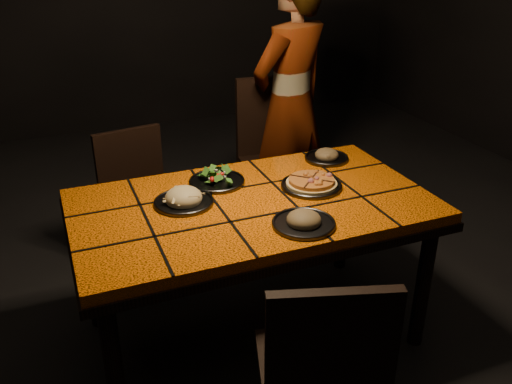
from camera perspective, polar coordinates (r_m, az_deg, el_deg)
name	(u,v)px	position (r m, az deg, el deg)	size (l,w,h in m)	color
room_shell	(252,30)	(2.21, -0.43, 16.70)	(6.04, 7.04, 3.08)	black
dining_table	(253,216)	(2.48, -0.36, -2.56)	(1.62, 0.92, 0.75)	orange
chair_near	(322,368)	(1.93, 7.01, -17.93)	(0.51, 0.51, 0.91)	black
chair_far_left	(138,195)	(3.16, -12.29, -0.34)	(0.45, 0.45, 0.86)	black
chair_far_right	(276,148)	(3.51, 2.15, 4.66)	(0.50, 0.50, 1.03)	black
diner	(290,106)	(3.48, 3.64, 9.04)	(0.62, 0.41, 1.71)	brown
plate_pizza	(311,184)	(2.58, 5.85, 0.87)	(0.34, 0.34, 0.04)	#323337
plate_pasta	(184,199)	(2.43, -7.62, -0.75)	(0.27, 0.27, 0.09)	#323337
plate_salad	(217,178)	(2.62, -4.15, 1.46)	(0.27, 0.27, 0.07)	#323337
plate_mushroom_a	(304,220)	(2.24, 5.05, -3.01)	(0.27, 0.27, 0.09)	#323337
plate_mushroom_b	(327,156)	(2.91, 7.45, 3.80)	(0.23, 0.23, 0.08)	#323337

